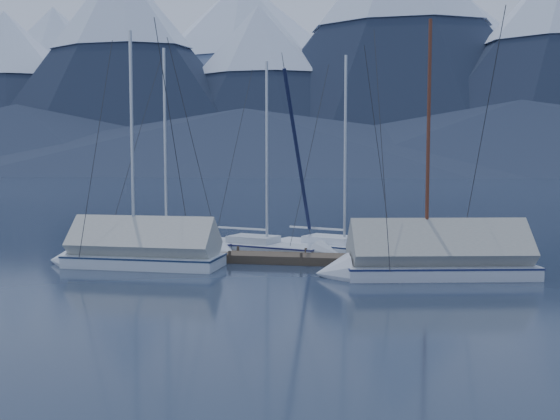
{
  "coord_description": "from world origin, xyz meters",
  "views": [
    {
      "loc": [
        4.4,
        -22.29,
        4.05
      ],
      "look_at": [
        0.0,
        2.0,
        2.2
      ],
      "focal_mm": 38.0,
      "sensor_mm": 36.0,
      "label": 1
    }
  ],
  "objects_px": {
    "sailboat_open_right": "(355,251)",
    "sailboat_covered_far": "(131,254)",
    "sailboat_open_mid": "(277,250)",
    "sailboat_covered_near": "(421,262)",
    "person": "(395,238)",
    "sailboat_open_left": "(176,250)"
  },
  "relations": [
    {
      "from": "sailboat_covered_near",
      "to": "sailboat_covered_far",
      "type": "xyz_separation_m",
      "value": [
        -11.42,
        0.18,
        -0.01
      ]
    },
    {
      "from": "person",
      "to": "sailboat_open_mid",
      "type": "bearing_deg",
      "value": 70.56
    },
    {
      "from": "sailboat_open_left",
      "to": "sailboat_covered_near",
      "type": "distance_m",
      "value": 11.48
    },
    {
      "from": "sailboat_covered_far",
      "to": "person",
      "type": "height_order",
      "value": "sailboat_covered_far"
    },
    {
      "from": "sailboat_open_left",
      "to": "sailboat_open_right",
      "type": "bearing_deg",
      "value": 6.89
    },
    {
      "from": "sailboat_open_right",
      "to": "person",
      "type": "height_order",
      "value": "sailboat_open_right"
    },
    {
      "from": "sailboat_open_left",
      "to": "sailboat_covered_far",
      "type": "height_order",
      "value": "sailboat_open_left"
    },
    {
      "from": "sailboat_open_right",
      "to": "sailboat_open_left",
      "type": "bearing_deg",
      "value": -173.11
    },
    {
      "from": "sailboat_open_right",
      "to": "sailboat_covered_far",
      "type": "relative_size",
      "value": 0.96
    },
    {
      "from": "sailboat_open_left",
      "to": "sailboat_open_right",
      "type": "distance_m",
      "value": 8.22
    },
    {
      "from": "sailboat_open_mid",
      "to": "sailboat_open_right",
      "type": "xyz_separation_m",
      "value": [
        3.55,
        0.28,
        0.0
      ]
    },
    {
      "from": "sailboat_open_mid",
      "to": "sailboat_open_right",
      "type": "relative_size",
      "value": 0.97
    },
    {
      "from": "sailboat_open_left",
      "to": "sailboat_covered_near",
      "type": "relative_size",
      "value": 1.0
    },
    {
      "from": "sailboat_covered_far",
      "to": "person",
      "type": "bearing_deg",
      "value": 11.66
    },
    {
      "from": "sailboat_open_left",
      "to": "sailboat_covered_near",
      "type": "height_order",
      "value": "sailboat_open_left"
    },
    {
      "from": "sailboat_covered_near",
      "to": "sailboat_covered_far",
      "type": "bearing_deg",
      "value": 179.1
    },
    {
      "from": "sailboat_open_mid",
      "to": "person",
      "type": "height_order",
      "value": "sailboat_open_mid"
    },
    {
      "from": "sailboat_open_mid",
      "to": "sailboat_open_right",
      "type": "distance_m",
      "value": 3.56
    },
    {
      "from": "sailboat_open_right",
      "to": "sailboat_covered_far",
      "type": "distance_m",
      "value": 9.87
    },
    {
      "from": "sailboat_covered_near",
      "to": "sailboat_open_mid",
      "type": "bearing_deg",
      "value": 144.38
    },
    {
      "from": "sailboat_open_mid",
      "to": "person",
      "type": "relative_size",
      "value": 6.28
    },
    {
      "from": "sailboat_covered_far",
      "to": "sailboat_open_right",
      "type": "bearing_deg",
      "value": 27.55
    }
  ]
}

